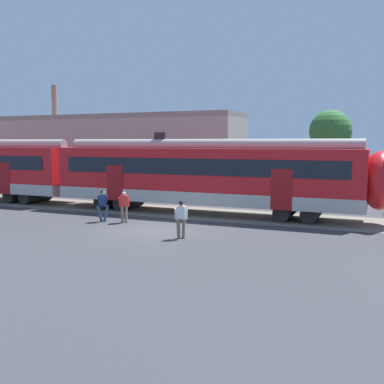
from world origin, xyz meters
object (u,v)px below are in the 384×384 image
(pedestrian_red, at_px, (124,204))
(pedestrian_white, at_px, (181,217))
(commuter_train, at_px, (81,171))
(pedestrian_navy, at_px, (103,203))

(pedestrian_red, relative_size, pedestrian_white, 1.00)
(commuter_train, height_order, pedestrian_red, commuter_train)
(pedestrian_navy, height_order, pedestrian_red, same)
(pedestrian_navy, bearing_deg, pedestrian_red, 8.61)
(pedestrian_navy, relative_size, pedestrian_white, 1.00)
(commuter_train, xyz_separation_m, pedestrian_white, (10.23, -6.70, -1.29))
(pedestrian_navy, distance_m, pedestrian_red, 1.20)
(pedestrian_white, bearing_deg, commuter_train, 146.78)
(pedestrian_navy, xyz_separation_m, pedestrian_red, (1.19, 0.18, 0.03))
(pedestrian_red, distance_m, pedestrian_white, 4.90)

